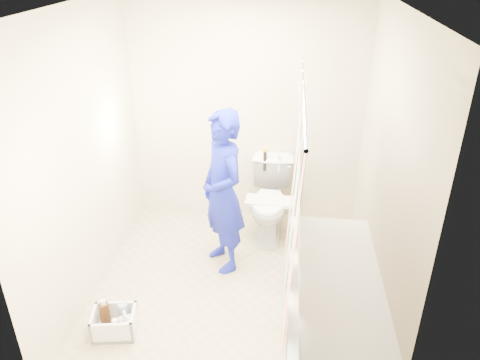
# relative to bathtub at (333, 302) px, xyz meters

# --- Properties ---
(floor) EXTENTS (2.60, 2.60, 0.00)m
(floor) POSITION_rel_bathtub_xyz_m (-0.85, 0.43, -0.27)
(floor) COLOR tan
(floor) RESTS_ON ground
(ceiling) EXTENTS (2.40, 2.60, 0.02)m
(ceiling) POSITION_rel_bathtub_xyz_m (-0.85, 0.43, 2.13)
(ceiling) COLOR white
(ceiling) RESTS_ON wall_back
(wall_back) EXTENTS (2.40, 0.02, 2.40)m
(wall_back) POSITION_rel_bathtub_xyz_m (-0.85, 1.73, 0.93)
(wall_back) COLOR beige
(wall_back) RESTS_ON ground
(wall_front) EXTENTS (2.40, 0.02, 2.40)m
(wall_front) POSITION_rel_bathtub_xyz_m (-0.85, -0.88, 0.93)
(wall_front) COLOR beige
(wall_front) RESTS_ON ground
(wall_left) EXTENTS (0.02, 2.60, 2.40)m
(wall_left) POSITION_rel_bathtub_xyz_m (-2.05, 0.43, 0.93)
(wall_left) COLOR beige
(wall_left) RESTS_ON ground
(wall_right) EXTENTS (0.02, 2.60, 2.40)m
(wall_right) POSITION_rel_bathtub_xyz_m (0.35, 0.43, 0.93)
(wall_right) COLOR beige
(wall_right) RESTS_ON ground
(bathtub) EXTENTS (0.70, 1.75, 0.50)m
(bathtub) POSITION_rel_bathtub_xyz_m (0.00, 0.00, 0.00)
(bathtub) COLOR white
(bathtub) RESTS_ON ground
(curtain_rod) EXTENTS (0.02, 1.90, 0.02)m
(curtain_rod) POSITION_rel_bathtub_xyz_m (-0.33, 0.00, 1.68)
(curtain_rod) COLOR silver
(curtain_rod) RESTS_ON wall_back
(shower_curtain) EXTENTS (0.06, 1.75, 1.80)m
(shower_curtain) POSITION_rel_bathtub_xyz_m (-0.33, 0.00, 0.75)
(shower_curtain) COLOR white
(shower_curtain) RESTS_ON curtain_rod
(toilet) EXTENTS (0.46, 0.78, 0.78)m
(toilet) POSITION_rel_bathtub_xyz_m (-0.56, 1.34, 0.12)
(toilet) COLOR white
(toilet) RESTS_ON ground
(tank_lid) EXTENTS (0.49, 0.22, 0.04)m
(tank_lid) POSITION_rel_bathtub_xyz_m (-0.56, 1.21, 0.19)
(tank_lid) COLOR white
(tank_lid) RESTS_ON toilet
(tank_internals) EXTENTS (0.19, 0.06, 0.26)m
(tank_internals) POSITION_rel_bathtub_xyz_m (-0.60, 1.55, 0.50)
(tank_internals) COLOR black
(tank_internals) RESTS_ON toilet
(plumber) EXTENTS (0.62, 0.67, 1.55)m
(plumber) POSITION_rel_bathtub_xyz_m (-0.97, 0.76, 0.51)
(plumber) COLOR #1110A9
(plumber) RESTS_ON ground
(cleaning_caddy) EXTENTS (0.37, 0.32, 0.25)m
(cleaning_caddy) POSITION_rel_bathtub_xyz_m (-1.69, -0.23, -0.17)
(cleaning_caddy) COLOR white
(cleaning_caddy) RESTS_ON ground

